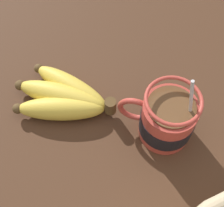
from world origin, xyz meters
TOP-DOWN VIEW (x-y plane):
  - table at (0.00, 0.00)cm, footprint 122.34×122.34cm
  - coffee_mug at (-3.09, -0.90)cm, footprint 12.67×8.81cm
  - banana_bunch at (14.97, -1.81)cm, footprint 18.92×12.86cm

SIDE VIEW (x-z plane):
  - table at x=0.00cm, z-range 0.00..3.40cm
  - banana_bunch at x=14.97cm, z-range 3.20..7.67cm
  - coffee_mug at x=-3.09cm, z-range -0.08..15.80cm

